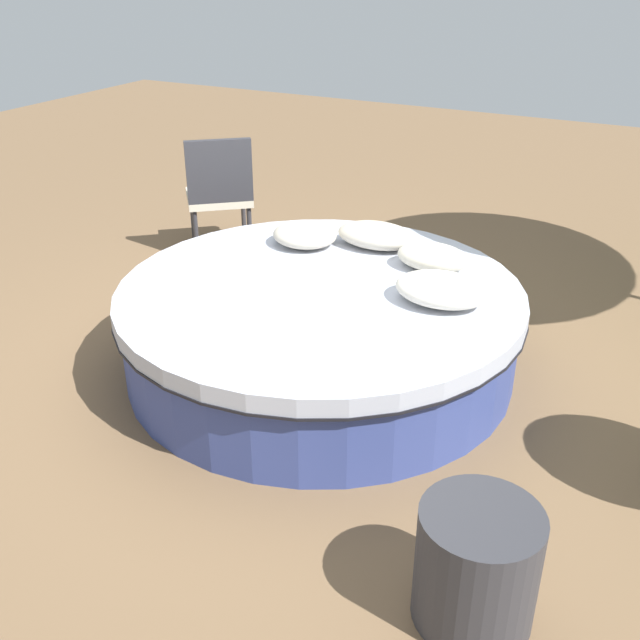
{
  "coord_description": "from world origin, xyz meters",
  "views": [
    {
      "loc": [
        1.81,
        -3.47,
        2.33
      ],
      "look_at": [
        0.0,
        0.0,
        0.32
      ],
      "focal_mm": 41.21,
      "sensor_mm": 36.0,
      "label": 1
    }
  ],
  "objects_px": {
    "throw_pillow_0": "(441,289)",
    "throw_pillow_2": "(376,235)",
    "throw_pillow_1": "(433,257)",
    "side_table": "(476,566)",
    "round_bed": "(320,327)",
    "patio_chair": "(219,188)",
    "throw_pillow_3": "(305,235)"
  },
  "relations": [
    {
      "from": "throw_pillow_1",
      "to": "throw_pillow_3",
      "type": "relative_size",
      "value": 1.04
    },
    {
      "from": "round_bed",
      "to": "patio_chair",
      "type": "bearing_deg",
      "value": 140.97
    },
    {
      "from": "throw_pillow_2",
      "to": "round_bed",
      "type": "bearing_deg",
      "value": -92.29
    },
    {
      "from": "throw_pillow_3",
      "to": "patio_chair",
      "type": "height_order",
      "value": "patio_chair"
    },
    {
      "from": "throw_pillow_0",
      "to": "throw_pillow_2",
      "type": "distance_m",
      "value": 0.9
    },
    {
      "from": "throw_pillow_1",
      "to": "throw_pillow_0",
      "type": "bearing_deg",
      "value": -64.5
    },
    {
      "from": "side_table",
      "to": "throw_pillow_0",
      "type": "bearing_deg",
      "value": 114.51
    },
    {
      "from": "throw_pillow_0",
      "to": "side_table",
      "type": "distance_m",
      "value": 1.73
    },
    {
      "from": "throw_pillow_0",
      "to": "side_table",
      "type": "bearing_deg",
      "value": -65.49
    },
    {
      "from": "throw_pillow_2",
      "to": "patio_chair",
      "type": "distance_m",
      "value": 1.72
    },
    {
      "from": "patio_chair",
      "to": "side_table",
      "type": "xyz_separation_m",
      "value": [
        3.0,
        -2.7,
        -0.31
      ]
    },
    {
      "from": "throw_pillow_1",
      "to": "side_table",
      "type": "xyz_separation_m",
      "value": [
        0.91,
        -1.97,
        -0.37
      ]
    },
    {
      "from": "round_bed",
      "to": "throw_pillow_1",
      "type": "height_order",
      "value": "throw_pillow_1"
    },
    {
      "from": "round_bed",
      "to": "throw_pillow_2",
      "type": "relative_size",
      "value": 4.46
    },
    {
      "from": "throw_pillow_3",
      "to": "side_table",
      "type": "height_order",
      "value": "throw_pillow_3"
    },
    {
      "from": "throw_pillow_0",
      "to": "throw_pillow_1",
      "type": "distance_m",
      "value": 0.48
    },
    {
      "from": "throw_pillow_0",
      "to": "throw_pillow_3",
      "type": "relative_size",
      "value": 1.21
    },
    {
      "from": "round_bed",
      "to": "throw_pillow_0",
      "type": "height_order",
      "value": "throw_pillow_0"
    },
    {
      "from": "throw_pillow_0",
      "to": "throw_pillow_2",
      "type": "bearing_deg",
      "value": 137.19
    },
    {
      "from": "throw_pillow_3",
      "to": "side_table",
      "type": "relative_size",
      "value": 0.87
    },
    {
      "from": "throw_pillow_3",
      "to": "side_table",
      "type": "xyz_separation_m",
      "value": [
        1.8,
        -1.95,
        -0.36
      ]
    },
    {
      "from": "throw_pillow_0",
      "to": "patio_chair",
      "type": "bearing_deg",
      "value": 153.13
    },
    {
      "from": "throw_pillow_0",
      "to": "patio_chair",
      "type": "distance_m",
      "value": 2.57
    },
    {
      "from": "throw_pillow_2",
      "to": "side_table",
      "type": "height_order",
      "value": "throw_pillow_2"
    },
    {
      "from": "throw_pillow_1",
      "to": "patio_chair",
      "type": "height_order",
      "value": "patio_chair"
    },
    {
      "from": "round_bed",
      "to": "patio_chair",
      "type": "distance_m",
      "value": 2.08
    },
    {
      "from": "patio_chair",
      "to": "throw_pillow_0",
      "type": "bearing_deg",
      "value": -66.67
    },
    {
      "from": "throw_pillow_0",
      "to": "throw_pillow_2",
      "type": "relative_size",
      "value": 0.98
    },
    {
      "from": "throw_pillow_0",
      "to": "throw_pillow_3",
      "type": "distance_m",
      "value": 1.17
    },
    {
      "from": "throw_pillow_0",
      "to": "side_table",
      "type": "relative_size",
      "value": 1.06
    },
    {
      "from": "round_bed",
      "to": "throw_pillow_2",
      "type": "height_order",
      "value": "throw_pillow_2"
    },
    {
      "from": "round_bed",
      "to": "throw_pillow_1",
      "type": "distance_m",
      "value": 0.82
    }
  ]
}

